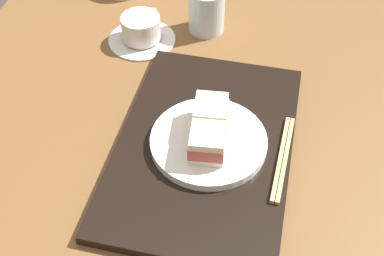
% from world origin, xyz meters
% --- Properties ---
extents(ground_plane, '(1.40, 1.00, 0.03)m').
position_xyz_m(ground_plane, '(0.00, 0.00, -0.01)').
color(ground_plane, brown).
extents(serving_tray, '(0.45, 0.29, 0.02)m').
position_xyz_m(serving_tray, '(0.02, -0.05, 0.01)').
color(serving_tray, black).
rests_on(serving_tray, ground_plane).
extents(sandwich_plate, '(0.20, 0.20, 0.02)m').
position_xyz_m(sandwich_plate, '(0.02, -0.06, 0.03)').
color(sandwich_plate, white).
rests_on(sandwich_plate, serving_tray).
extents(sandwich_near, '(0.07, 0.06, 0.05)m').
position_xyz_m(sandwich_near, '(-0.01, -0.06, 0.06)').
color(sandwich_near, '#EFE5C1').
rests_on(sandwich_near, sandwich_plate).
extents(sandwich_far, '(0.07, 0.06, 0.05)m').
position_xyz_m(sandwich_far, '(0.05, -0.06, 0.06)').
color(sandwich_far, '#EFE5C1').
rests_on(sandwich_far, sandwich_plate).
extents(chopsticks_pair, '(0.19, 0.02, 0.01)m').
position_xyz_m(chopsticks_pair, '(0.01, -0.19, 0.02)').
color(chopsticks_pair, tan).
rests_on(chopsticks_pair, serving_tray).
extents(coffee_cup, '(0.15, 0.15, 0.06)m').
position_xyz_m(coffee_cup, '(0.29, 0.14, 0.03)').
color(coffee_cup, silver).
rests_on(coffee_cup, ground_plane).
extents(drinking_glass, '(0.08, 0.08, 0.10)m').
position_xyz_m(drinking_glass, '(0.36, 0.02, 0.05)').
color(drinking_glass, silver).
rests_on(drinking_glass, ground_plane).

